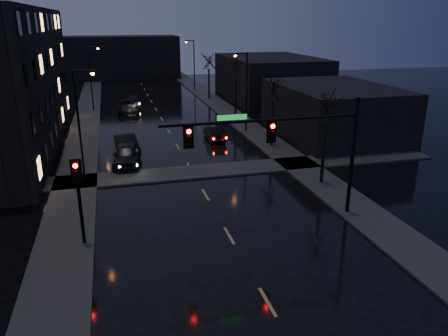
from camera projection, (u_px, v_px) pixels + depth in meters
ground at (286, 334)px, 16.15m from camera, size 160.00×160.00×0.00m
sidewalk_left at (85, 129)px, 46.16m from camera, size 3.00×140.00×0.12m
sidewalk_right at (239, 120)px, 50.21m from camera, size 3.00×140.00×0.12m
sidewalk_cross at (193, 172)px, 33.07m from camera, size 40.00×3.00×0.12m
commercial_right_near at (333, 111)px, 42.85m from camera, size 10.00×14.00×5.00m
commercial_right_far at (270, 78)px, 63.20m from camera, size 12.00×18.00×6.00m
far_block at (121, 57)px, 85.58m from camera, size 22.00×10.00×8.00m
signal_mast at (293, 139)px, 23.73m from camera, size 11.11×0.41×7.00m
signal_pole_left at (78, 190)px, 21.62m from camera, size 0.35×0.41×4.53m
tree_near at (328, 96)px, 28.97m from camera, size 3.52×3.52×8.08m
tree_mid_a at (274, 82)px, 38.25m from camera, size 3.30×3.30×7.58m
tree_mid_b at (236, 61)px, 48.99m from camera, size 3.74×3.74×8.59m
tree_far at (209, 56)px, 61.99m from camera, size 3.43×3.43×7.88m
streetlight_l_near at (82, 118)px, 29.28m from camera, size 1.53×0.28×8.00m
streetlight_l_far at (92, 73)px, 54.01m from camera, size 1.53×0.28×8.00m
streetlight_r_mid at (245, 85)px, 43.89m from camera, size 1.53×0.28×8.00m
streetlight_r_far at (193, 61)px, 69.54m from camera, size 1.53×0.28×8.00m
oncoming_car_a at (126, 155)px, 34.59m from camera, size 2.51×5.21×1.72m
oncoming_car_b at (127, 144)px, 37.89m from camera, size 2.15×4.71×1.50m
oncoming_car_c at (129, 106)px, 54.75m from camera, size 3.03×5.79×1.55m
oncoming_car_d at (133, 101)px, 58.39m from camera, size 2.06×4.63×1.32m
lead_car at (214, 133)px, 41.99m from camera, size 1.56×4.21×1.38m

